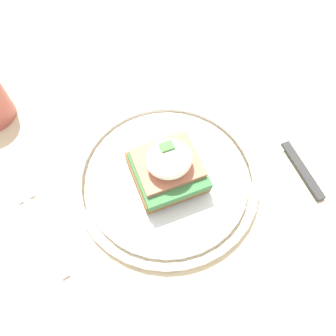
{
  "coord_description": "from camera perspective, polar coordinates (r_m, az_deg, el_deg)",
  "views": [
    {
      "loc": [
        -0.07,
        -0.18,
        1.15
      ],
      "look_at": [
        0.0,
        0.01,
        0.78
      ],
      "focal_mm": 35.0,
      "sensor_mm": 36.0,
      "label": 1
    }
  ],
  "objects": [
    {
      "name": "sandwich",
      "position": [
        0.41,
        0.18,
        0.35
      ],
      "size": [
        0.09,
        0.09,
        0.07
      ],
      "color": "brown",
      "rests_on": "plate"
    },
    {
      "name": "dining_table",
      "position": [
        0.55,
        0.12,
        -8.11
      ],
      "size": [
        0.9,
        0.89,
        0.74
      ],
      "color": "#C6B28E",
      "rests_on": "ground_plane"
    },
    {
      "name": "fork",
      "position": [
        0.46,
        -21.88,
        -8.32
      ],
      "size": [
        0.05,
        0.16,
        0.0
      ],
      "color": "silver",
      "rests_on": "dining_table"
    },
    {
      "name": "plate",
      "position": [
        0.44,
        0.0,
        -1.69
      ],
      "size": [
        0.25,
        0.25,
        0.02
      ],
      "color": "silver",
      "rests_on": "dining_table"
    },
    {
      "name": "knife",
      "position": [
        0.5,
        20.02,
        3.31
      ],
      "size": [
        0.02,
        0.21,
        0.01
      ],
      "color": "#2D2D2D",
      "rests_on": "dining_table"
    },
    {
      "name": "ground_plane",
      "position": [
        1.16,
        0.06,
        -19.06
      ],
      "size": [
        6.0,
        6.0,
        0.0
      ],
      "primitive_type": "plane",
      "color": "#B2ADA3"
    }
  ]
}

